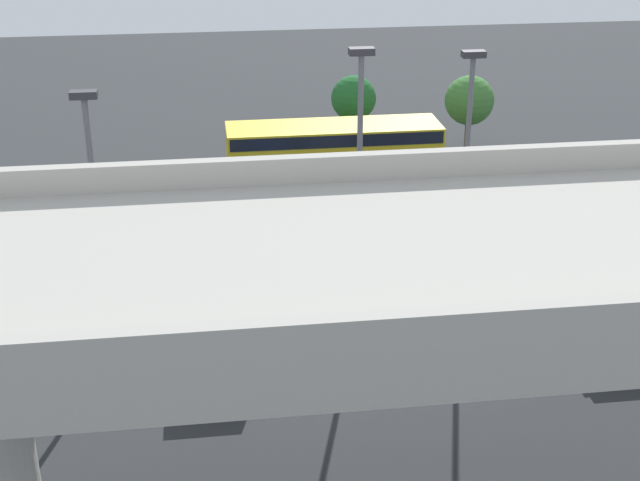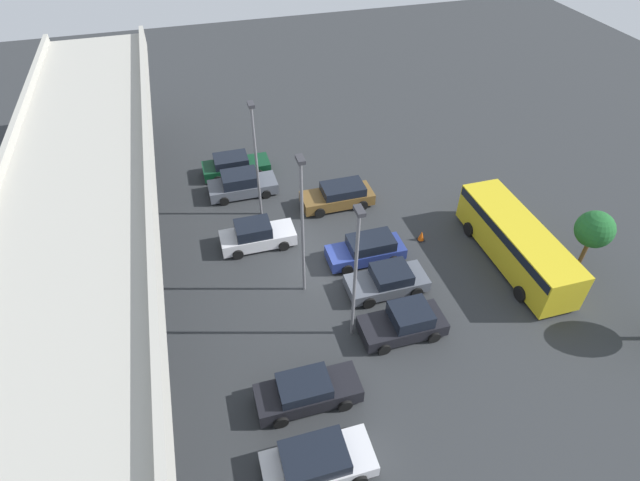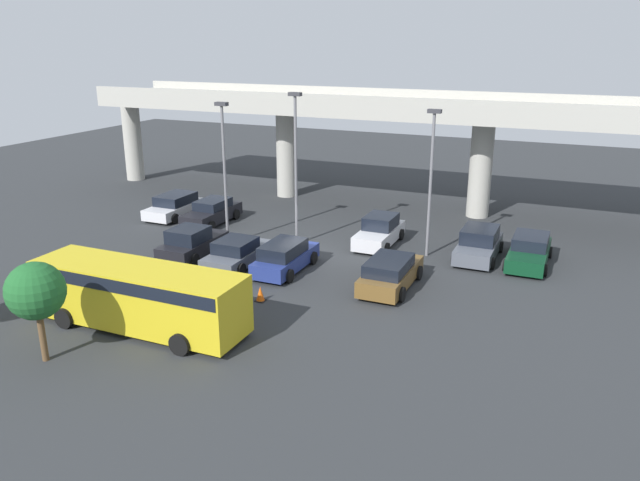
{
  "view_description": "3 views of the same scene",
  "coord_description": "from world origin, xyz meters",
  "views": [
    {
      "loc": [
        2.99,
        25.43,
        13.71
      ],
      "look_at": [
        -0.59,
        -1.04,
        1.69
      ],
      "focal_mm": 50.0,
      "sensor_mm": 36.0,
      "label": 1
    },
    {
      "loc": [
        -20.14,
        5.99,
        20.49
      ],
      "look_at": [
        -0.51,
        0.38,
        2.59
      ],
      "focal_mm": 28.0,
      "sensor_mm": 36.0,
      "label": 2
    },
    {
      "loc": [
        13.54,
        -29.21,
        11.37
      ],
      "look_at": [
        0.83,
        -0.16,
        1.01
      ],
      "focal_mm": 35.0,
      "sensor_mm": 36.0,
      "label": 3
    }
  ],
  "objects": [
    {
      "name": "ground_plane",
      "position": [
        0.0,
        0.0,
        0.0
      ],
      "size": [
        91.04,
        91.04,
        0.0
      ],
      "primitive_type": "plane",
      "color": "#2D3033"
    },
    {
      "name": "highway_overpass",
      "position": [
        0.0,
        11.68,
        6.29
      ],
      "size": [
        43.94,
        7.02,
        7.85
      ],
      "color": "#ADAAA0",
      "rests_on": "ground_plane"
    },
    {
      "name": "parked_car_1",
      "position": [
        -8.16,
        3.16,
        0.72
      ],
      "size": [
        2.01,
        4.71,
        1.54
      ],
      "rotation": [
        0.0,
        0.0,
        -1.57
      ],
      "color": "black",
      "rests_on": "ground_plane"
    },
    {
      "name": "parked_car_2",
      "position": [
        -5.72,
        -2.58,
        0.74
      ],
      "size": [
        2.18,
        4.33,
        1.65
      ],
      "rotation": [
        0.0,
        0.0,
        1.57
      ],
      "color": "black",
      "rests_on": "ground_plane"
    },
    {
      "name": "parked_car_3",
      "position": [
        -2.67,
        -2.9,
        0.68
      ],
      "size": [
        2.19,
        4.47,
        1.47
      ],
      "rotation": [
        0.0,
        0.0,
        1.57
      ],
      "color": "#515660",
      "rests_on": "ground_plane"
    },
    {
      "name": "parked_car_4",
      "position": [
        -0.03,
        -2.63,
        0.76
      ],
      "size": [
        2.01,
        4.57,
        1.57
      ],
      "rotation": [
        0.0,
        0.0,
        1.57
      ],
      "color": "navy",
      "rests_on": "ground_plane"
    },
    {
      "name": "parked_car_5",
      "position": [
        3.0,
        3.38,
        0.77
      ],
      "size": [
        2.02,
        4.51,
        1.69
      ],
      "rotation": [
        0.0,
        0.0,
        -1.57
      ],
      "color": "silver",
      "rests_on": "ground_plane"
    },
    {
      "name": "parked_car_6",
      "position": [
        5.55,
        -2.65,
        0.75
      ],
      "size": [
        2.17,
        4.79,
        1.54
      ],
      "rotation": [
        0.0,
        0.0,
        1.57
      ],
      "color": "brown",
      "rests_on": "ground_plane"
    },
    {
      "name": "parked_car_7",
      "position": [
        8.62,
        3.38,
        0.76
      ],
      "size": [
        2.18,
        4.66,
        1.65
      ],
      "rotation": [
        0.0,
        0.0,
        -1.57
      ],
      "color": "#515660",
      "rests_on": "ground_plane"
    },
    {
      "name": "shuttle_bus",
      "position": [
        -2.51,
        -10.85,
        1.57
      ],
      "size": [
        9.19,
        2.81,
        2.62
      ],
      "color": "gold",
      "rests_on": "ground_plane"
    },
    {
      "name": "lamp_post_near_aisle",
      "position": [
        -5.05,
        -0.01,
        4.71
      ],
      "size": [
        0.7,
        0.35,
        8.04
      ],
      "color": "slate",
      "rests_on": "ground_plane"
    },
    {
      "name": "lamp_post_mid_lot",
      "position": [
        -1.39,
        1.55,
        4.98
      ],
      "size": [
        0.7,
        0.35,
        8.56
      ],
      "color": "slate",
      "rests_on": "ground_plane"
    },
    {
      "name": "lamp_post_by_overpass",
      "position": [
        6.0,
        2.57,
        4.63
      ],
      "size": [
        0.7,
        0.35,
        7.89
      ],
      "color": "slate",
      "rests_on": "ground_plane"
    },
    {
      "name": "tree_front_left",
      "position": [
        -9.56,
        -14.44,
        2.46
      ],
      "size": [
        2.35,
        2.35,
        3.65
      ],
      "color": "brown",
      "rests_on": "ground_plane"
    },
    {
      "name": "tree_front_centre",
      "position": [
        -3.98,
        -14.46,
        2.75
      ],
      "size": [
        2.11,
        2.11,
        3.82
      ],
      "color": "brown",
      "rests_on": "ground_plane"
    },
    {
      "name": "traffic_cone",
      "position": [
        0.66,
        -6.49,
        0.33
      ],
      "size": [
        0.44,
        0.44,
        0.7
      ],
      "color": "black",
      "rests_on": "ground_plane"
    }
  ]
}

